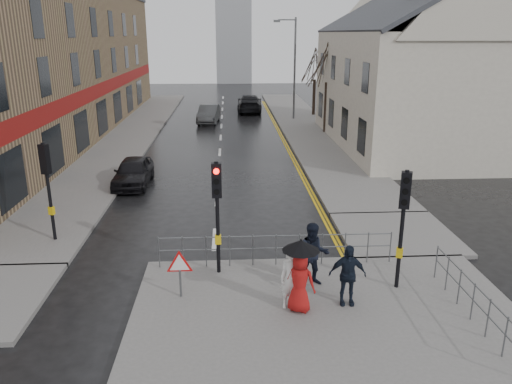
{
  "coord_description": "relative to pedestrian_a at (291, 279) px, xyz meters",
  "views": [
    {
      "loc": [
        0.56,
        -13.3,
        6.95
      ],
      "look_at": [
        1.47,
        3.09,
        1.7
      ],
      "focal_mm": 35.0,
      "sensor_mm": 36.0,
      "label": 1
    }
  ],
  "objects": [
    {
      "name": "pedestrian_a",
      "position": [
        0.0,
        0.0,
        0.0
      ],
      "size": [
        0.6,
        0.4,
        1.63
      ],
      "primitive_type": "imported",
      "rotation": [
        0.0,
        0.0,
        -0.02
      ],
      "color": "silver",
      "rests_on": "near_pavement"
    },
    {
      "name": "building_left_terrace",
      "position": [
        -14.1,
        23.9,
        4.05
      ],
      "size": [
        8.0,
        42.0,
        10.0
      ],
      "primitive_type": "cube",
      "color": "#82674B",
      "rests_on": "ground"
    },
    {
      "name": "traffic_signal_far_left",
      "position": [
        -7.6,
        4.91,
        1.5
      ],
      "size": [
        0.34,
        0.33,
        3.4
      ],
      "color": "black",
      "rests_on": "left_pavement"
    },
    {
      "name": "warning_sign",
      "position": [
        -2.9,
        0.7,
        0.09
      ],
      "size": [
        0.8,
        0.07,
        1.35
      ],
      "color": "#595B5E",
      "rests_on": "near_pavement"
    },
    {
      "name": "car_far",
      "position": [
        0.43,
        34.7,
        -0.17
      ],
      "size": [
        2.44,
        5.49,
        1.56
      ],
      "primitive_type": "imported",
      "rotation": [
        0.0,
        0.0,
        3.1
      ],
      "color": "black",
      "rests_on": "ground"
    },
    {
      "name": "traffic_signal_near_left",
      "position": [
        -1.9,
        2.1,
        1.5
      ],
      "size": [
        0.28,
        0.27,
        3.4
      ],
      "color": "black",
      "rests_on": "near_pavement"
    },
    {
      "name": "church_tower",
      "position": [
        -0.6,
        63.9,
        8.05
      ],
      "size": [
        5.0,
        5.0,
        18.0
      ],
      "primitive_type": "cube",
      "color": "#96999E",
      "rests_on": "ground"
    },
    {
      "name": "tree_near",
      "position": [
        5.4,
        23.9,
        4.18
      ],
      "size": [
        2.4,
        2.4,
        6.58
      ],
      "color": "#32241C",
      "rests_on": "right_pavement"
    },
    {
      "name": "left_pavement",
      "position": [
        -8.6,
        24.9,
        -0.88
      ],
      "size": [
        4.0,
        44.0,
        0.14
      ],
      "primitive_type": "cube",
      "color": "#605E5B",
      "rests_on": "ground"
    },
    {
      "name": "near_pavement",
      "position": [
        0.9,
        -1.6,
        -0.88
      ],
      "size": [
        10.0,
        9.0,
        0.14
      ],
      "primitive_type": "cube",
      "color": "#605E5B",
      "rests_on": "ground"
    },
    {
      "name": "pedestrian_with_umbrella",
      "position": [
        0.2,
        -0.18,
        0.28
      ],
      "size": [
        0.96,
        0.96,
        1.95
      ],
      "color": "#A41413",
      "rests_on": "near_pavement"
    },
    {
      "name": "car_parked",
      "position": [
        -6.1,
        11.7,
        -0.29
      ],
      "size": [
        1.63,
        3.92,
        1.33
      ],
      "primitive_type": "imported",
      "rotation": [
        0.0,
        0.0,
        -0.02
      ],
      "color": "black",
      "rests_on": "ground"
    },
    {
      "name": "pavement_bridge_right",
      "position": [
        4.4,
        4.9,
        -0.88
      ],
      "size": [
        4.0,
        4.2,
        0.14
      ],
      "primitive_type": "cube",
      "color": "#605E5B",
      "rests_on": "ground"
    },
    {
      "name": "ground",
      "position": [
        -2.1,
        1.9,
        -0.95
      ],
      "size": [
        120.0,
        120.0,
        0.0
      ],
      "primitive_type": "plane",
      "color": "black",
      "rests_on": "ground"
    },
    {
      "name": "guard_railing_side",
      "position": [
        4.4,
        -0.85,
        -0.11
      ],
      "size": [
        0.04,
        4.54,
        1.0
      ],
      "color": "#595B5E",
      "rests_on": "near_pavement"
    },
    {
      "name": "tree_far",
      "position": [
        5.9,
        31.9,
        3.47
      ],
      "size": [
        2.4,
        2.4,
        5.64
      ],
      "color": "#32241C",
      "rests_on": "right_pavement"
    },
    {
      "name": "building_right_cream",
      "position": [
        9.9,
        19.9,
        3.83
      ],
      "size": [
        9.0,
        16.4,
        10.1
      ],
      "color": "beige",
      "rests_on": "ground"
    },
    {
      "name": "street_lamp",
      "position": [
        3.72,
        29.9,
        3.75
      ],
      "size": [
        1.83,
        0.25,
        8.0
      ],
      "color": "#595B5E",
      "rests_on": "right_pavement"
    },
    {
      "name": "pedestrian_d",
      "position": [
        1.47,
        0.1,
        0.01
      ],
      "size": [
        0.99,
        0.45,
        1.66
      ],
      "primitive_type": "imported",
      "rotation": [
        0.0,
        0.0,
        -0.05
      ],
      "color": "black",
      "rests_on": "near_pavement"
    },
    {
      "name": "guard_railing_front",
      "position": [
        -0.15,
        2.5,
        -0.1
      ],
      "size": [
        7.14,
        0.04,
        1.0
      ],
      "color": "#595B5E",
      "rests_on": "near_pavement"
    },
    {
      "name": "pedestrian_b",
      "position": [
        0.77,
        1.2,
        0.1
      ],
      "size": [
        0.9,
        0.7,
        1.83
      ],
      "primitive_type": "imported",
      "rotation": [
        0.0,
        0.0,
        -0.01
      ],
      "color": "black",
      "rests_on": "near_pavement"
    },
    {
      "name": "right_pavement",
      "position": [
        4.4,
        26.9,
        -0.88
      ],
      "size": [
        4.0,
        40.0,
        0.14
      ],
      "primitive_type": "cube",
      "color": "#605E5B",
      "rests_on": "ground"
    },
    {
      "name": "car_mid",
      "position": [
        -3.13,
        29.11,
        -0.26
      ],
      "size": [
        1.87,
        4.36,
        1.4
      ],
      "primitive_type": "imported",
      "rotation": [
        0.0,
        0.0,
        -0.09
      ],
      "color": "#484A4D",
      "rests_on": "ground"
    },
    {
      "name": "traffic_signal_near_right",
      "position": [
        3.1,
        0.9,
        1.5
      ],
      "size": [
        0.34,
        0.33,
        3.4
      ],
      "color": "black",
      "rests_on": "near_pavement"
    }
  ]
}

